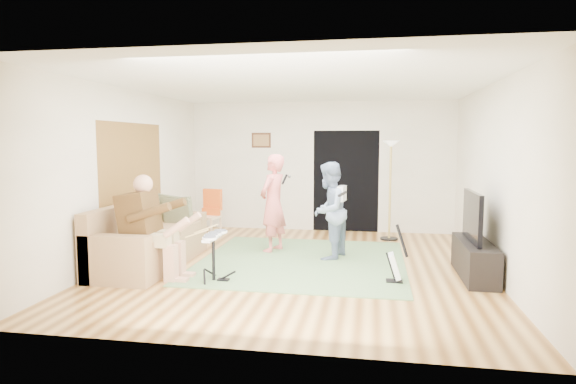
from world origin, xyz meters
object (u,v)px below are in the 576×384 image
object	(u,v)px
singer	(273,203)
guitar_spare	(395,266)
television	(473,216)
drum_kit	(214,260)
guitarist	(329,211)
dining_chair	(209,222)
torchiere_lamp	(390,172)
tv_cabinet	(475,259)
sofa	(145,245)

from	to	relation	value
singer	guitar_spare	xyz separation A→B (m)	(1.97, -1.52, -0.61)
television	drum_kit	bearing A→B (deg)	-166.84
guitarist	dining_chair	bearing A→B (deg)	-98.86
guitarist	guitar_spare	world-z (taller)	guitarist
torchiere_lamp	dining_chair	size ratio (longest dim) A/B	1.97
guitarist	television	bearing A→B (deg)	87.28
tv_cabinet	television	size ratio (longest dim) A/B	1.35
dining_chair	television	bearing A→B (deg)	-10.80
singer	dining_chair	xyz separation A→B (m)	(-1.43, 0.81, -0.49)
drum_kit	torchiere_lamp	size ratio (longest dim) A/B	0.35
drum_kit	guitar_spare	bearing A→B (deg)	8.17
singer	drum_kit	bearing A→B (deg)	7.02
drum_kit	guitar_spare	distance (m)	2.43
singer	guitarist	size ratio (longest dim) A/B	1.07
sofa	torchiere_lamp	xyz separation A→B (m)	(3.73, 2.58, 0.98)
guitarist	tv_cabinet	bearing A→B (deg)	87.71
guitarist	tv_cabinet	xyz separation A→B (m)	(2.09, -0.72, -0.53)
tv_cabinet	guitarist	bearing A→B (deg)	161.05
singer	torchiere_lamp	xyz separation A→B (m)	(1.99, 1.37, 0.46)
torchiere_lamp	television	size ratio (longest dim) A/B	1.82
guitar_spare	television	size ratio (longest dim) A/B	0.76
sofa	tv_cabinet	size ratio (longest dim) A/B	1.66
sofa	drum_kit	size ratio (longest dim) A/B	3.49
sofa	dining_chair	world-z (taller)	dining_chair
torchiere_lamp	guitar_spare	bearing A→B (deg)	-90.47
guitarist	television	distance (m)	2.16
dining_chair	guitarist	bearing A→B (deg)	-13.54
sofa	guitarist	world-z (taller)	guitarist
singer	dining_chair	size ratio (longest dim) A/B	1.74
dining_chair	tv_cabinet	xyz separation A→B (m)	(4.50, -1.87, -0.09)
guitarist	torchiere_lamp	bearing A→B (deg)	165.99
television	torchiere_lamp	bearing A→B (deg)	112.85
dining_chair	television	size ratio (longest dim) A/B	0.92
dining_chair	tv_cabinet	bearing A→B (deg)	-10.57
television	guitarist	bearing A→B (deg)	160.62
sofa	singer	world-z (taller)	singer
drum_kit	television	size ratio (longest dim) A/B	0.64
television	dining_chair	bearing A→B (deg)	157.23
tv_cabinet	drum_kit	bearing A→B (deg)	-167.02
drum_kit	television	world-z (taller)	television
sofa	dining_chair	size ratio (longest dim) A/B	2.42
singer	tv_cabinet	size ratio (longest dim) A/B	1.19
dining_chair	tv_cabinet	world-z (taller)	dining_chair
sofa	torchiere_lamp	bearing A→B (deg)	34.70
sofa	guitar_spare	size ratio (longest dim) A/B	2.94
sofa	torchiere_lamp	size ratio (longest dim) A/B	1.23
drum_kit	torchiere_lamp	distance (m)	4.17
guitarist	torchiere_lamp	distance (m)	2.06
drum_kit	tv_cabinet	world-z (taller)	drum_kit
dining_chair	singer	bearing A→B (deg)	-17.43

